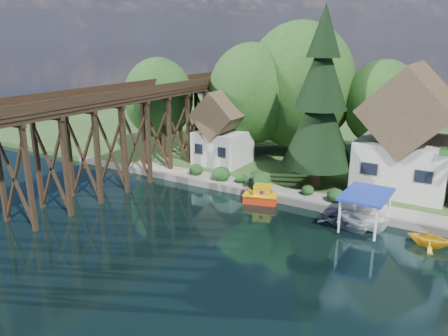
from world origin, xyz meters
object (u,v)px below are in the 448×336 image
Objects in this scene: trestle_bridge at (125,129)px; conifer at (320,103)px; boat_white_a at (346,220)px; boat_yellow at (430,236)px; tugboat at (261,196)px; house_left at (407,137)px; boat_canopy at (365,214)px; shed at (223,133)px.

conifer is at bearing 24.42° from trestle_bridge.
boat_white_a is 5.86m from boat_yellow.
tugboat is 13.45m from boat_yellow.
house_left is 3.92× the size of boat_yellow.
house_left is at bearing 16.01° from boat_white_a.
trestle_bridge reaches higher than tugboat.
boat_white_a is at bearing 174.70° from boat_canopy.
shed is 2.44× the size of tugboat.
boat_canopy is at bearing -46.72° from conifer.
conifer reaches higher than tugboat.
boat_canopy is (1.36, -0.13, 0.79)m from boat_white_a.
tugboat is (8.26, -7.32, -3.20)m from shed.
conifer reaches higher than boat_yellow.
trestle_bridge is at bearing -171.38° from tugboat.
shed reaches higher than boat_canopy.
house_left reaches higher than boat_canopy.
shed is at bearing 138.45° from tugboat.
boat_white_a is at bearing 84.72° from boat_yellow.
boat_canopy is at bearing -6.96° from tugboat.
conifer reaches higher than trestle_bridge.
house_left is 3.42× the size of tugboat.
tugboat is (-9.74, -8.82, -4.51)m from house_left.
trestle_bridge is at bearing -155.58° from conifer.
boat_yellow is at bearing -3.88° from boat_canopy.
boat_white_a is at bearing -7.26° from tugboat.
trestle_bridge reaches higher than shed.
boat_canopy reaches higher than tugboat.
house_left is 18.11m from shed.
shed is 12.08m from conifer.
conifer is at bearing -152.99° from house_left.
boat_white_a is (7.54, -0.96, -0.19)m from tugboat.
conifer is 4.90× the size of tugboat.
boat_yellow is (13.37, -1.39, 0.11)m from tugboat.
boat_white_a is at bearing 2.89° from trestle_bridge.
house_left is 11.69m from boat_yellow.
boat_yellow is (4.47, -0.30, -0.49)m from boat_canopy.
boat_canopy is (8.90, -1.09, 0.61)m from tugboat.
boat_yellow is (5.83, -0.43, 0.30)m from boat_white_a.
conifer is at bearing -10.20° from shed.
boat_canopy is (17.16, -8.40, -2.59)m from shed.
trestle_bridge is at bearing 90.27° from boat_yellow.
trestle_bridge is 27.03m from boat_yellow.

